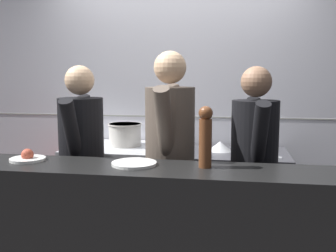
{
  "coord_description": "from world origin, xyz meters",
  "views": [
    {
      "loc": [
        0.53,
        -2.5,
        1.57
      ],
      "look_at": [
        0.01,
        0.58,
        1.15
      ],
      "focal_mm": 42.0,
      "sensor_mm": 36.0,
      "label": 1
    }
  ],
  "objects_px": {
    "chefs_knife": "(253,155)",
    "pepper_mill": "(205,136)",
    "plated_dish_appetiser": "(134,164)",
    "stock_pot": "(125,134)",
    "chef_line": "(254,168)",
    "oven_range": "(121,194)",
    "chef_sous": "(170,159)",
    "chef_head_cook": "(82,163)",
    "plated_dish_main": "(28,158)",
    "mixing_bowl_steel": "(220,146)"
  },
  "relations": [
    {
      "from": "chefs_knife",
      "to": "pepper_mill",
      "type": "distance_m",
      "value": 1.1
    },
    {
      "from": "pepper_mill",
      "to": "plated_dish_appetiser",
      "type": "bearing_deg",
      "value": -178.82
    },
    {
      "from": "stock_pot",
      "to": "chef_line",
      "type": "relative_size",
      "value": 0.19
    },
    {
      "from": "oven_range",
      "to": "chefs_knife",
      "type": "height_order",
      "value": "oven_range"
    },
    {
      "from": "plated_dish_appetiser",
      "to": "chef_line",
      "type": "bearing_deg",
      "value": 33.58
    },
    {
      "from": "plated_dish_appetiser",
      "to": "chef_sous",
      "type": "height_order",
      "value": "chef_sous"
    },
    {
      "from": "chefs_knife",
      "to": "chef_head_cook",
      "type": "relative_size",
      "value": 0.24
    },
    {
      "from": "plated_dish_main",
      "to": "oven_range",
      "type": "bearing_deg",
      "value": 75.5
    },
    {
      "from": "oven_range",
      "to": "chef_sous",
      "type": "bearing_deg",
      "value": -50.01
    },
    {
      "from": "pepper_mill",
      "to": "chef_sous",
      "type": "distance_m",
      "value": 0.56
    },
    {
      "from": "oven_range",
      "to": "pepper_mill",
      "type": "relative_size",
      "value": 2.51
    },
    {
      "from": "stock_pot",
      "to": "plated_dish_main",
      "type": "xyz_separation_m",
      "value": [
        -0.33,
        -1.15,
        0.01
      ]
    },
    {
      "from": "oven_range",
      "to": "chefs_knife",
      "type": "xyz_separation_m",
      "value": [
        1.18,
        -0.11,
        0.44
      ]
    },
    {
      "from": "chefs_knife",
      "to": "pepper_mill",
      "type": "xyz_separation_m",
      "value": [
        -0.33,
        -1.0,
        0.31
      ]
    },
    {
      "from": "mixing_bowl_steel",
      "to": "plated_dish_appetiser",
      "type": "distance_m",
      "value": 1.26
    },
    {
      "from": "chefs_knife",
      "to": "chef_head_cook",
      "type": "height_order",
      "value": "chef_head_cook"
    },
    {
      "from": "chef_sous",
      "to": "chefs_knife",
      "type": "bearing_deg",
      "value": 43.99
    },
    {
      "from": "plated_dish_appetiser",
      "to": "chef_head_cook",
      "type": "xyz_separation_m",
      "value": [
        -0.52,
        0.44,
        -0.11
      ]
    },
    {
      "from": "stock_pot",
      "to": "pepper_mill",
      "type": "distance_m",
      "value": 1.41
    },
    {
      "from": "plated_dish_main",
      "to": "chef_sous",
      "type": "xyz_separation_m",
      "value": [
        0.86,
        0.42,
        -0.07
      ]
    },
    {
      "from": "stock_pot",
      "to": "plated_dish_appetiser",
      "type": "bearing_deg",
      "value": -71.67
    },
    {
      "from": "oven_range",
      "to": "chefs_knife",
      "type": "relative_size",
      "value": 2.33
    },
    {
      "from": "oven_range",
      "to": "plated_dish_appetiser",
      "type": "distance_m",
      "value": 1.32
    },
    {
      "from": "pepper_mill",
      "to": "chef_line",
      "type": "xyz_separation_m",
      "value": [
        0.31,
        0.49,
        -0.3
      ]
    },
    {
      "from": "mixing_bowl_steel",
      "to": "pepper_mill",
      "type": "bearing_deg",
      "value": -92.49
    },
    {
      "from": "chefs_knife",
      "to": "pepper_mill",
      "type": "height_order",
      "value": "pepper_mill"
    },
    {
      "from": "plated_dish_main",
      "to": "plated_dish_appetiser",
      "type": "distance_m",
      "value": 0.71
    },
    {
      "from": "plated_dish_main",
      "to": "pepper_mill",
      "type": "relative_size",
      "value": 0.61
    },
    {
      "from": "plated_dish_appetiser",
      "to": "stock_pot",
      "type": "bearing_deg",
      "value": 108.33
    },
    {
      "from": "chef_head_cook",
      "to": "chef_sous",
      "type": "height_order",
      "value": "chef_sous"
    },
    {
      "from": "chefs_knife",
      "to": "plated_dish_appetiser",
      "type": "height_order",
      "value": "plated_dish_appetiser"
    },
    {
      "from": "plated_dish_appetiser",
      "to": "chef_sous",
      "type": "distance_m",
      "value": 0.46
    },
    {
      "from": "plated_dish_main",
      "to": "pepper_mill",
      "type": "distance_m",
      "value": 1.15
    },
    {
      "from": "mixing_bowl_steel",
      "to": "chef_head_cook",
      "type": "bearing_deg",
      "value": -144.16
    },
    {
      "from": "stock_pot",
      "to": "plated_dish_main",
      "type": "relative_size",
      "value": 1.38
    },
    {
      "from": "plated_dish_main",
      "to": "plated_dish_appetiser",
      "type": "height_order",
      "value": "plated_dish_main"
    },
    {
      "from": "chef_head_cook",
      "to": "chef_sous",
      "type": "xyz_separation_m",
      "value": [
        0.67,
        -0.01,
        0.05
      ]
    },
    {
      "from": "mixing_bowl_steel",
      "to": "chef_line",
      "type": "xyz_separation_m",
      "value": [
        0.26,
        -0.67,
        -0.03
      ]
    },
    {
      "from": "oven_range",
      "to": "mixing_bowl_steel",
      "type": "distance_m",
      "value": 1.02
    },
    {
      "from": "plated_dish_appetiser",
      "to": "chef_head_cook",
      "type": "distance_m",
      "value": 0.69
    },
    {
      "from": "stock_pot",
      "to": "chef_head_cook",
      "type": "bearing_deg",
      "value": -100.79
    },
    {
      "from": "chefs_knife",
      "to": "chef_line",
      "type": "relative_size",
      "value": 0.24
    },
    {
      "from": "plated_dish_main",
      "to": "chef_head_cook",
      "type": "xyz_separation_m",
      "value": [
        0.19,
        0.44,
        -0.13
      ]
    },
    {
      "from": "stock_pot",
      "to": "mixing_bowl_steel",
      "type": "xyz_separation_m",
      "value": [
        0.87,
        0.01,
        -0.09
      ]
    },
    {
      "from": "mixing_bowl_steel",
      "to": "pepper_mill",
      "type": "height_order",
      "value": "pepper_mill"
    },
    {
      "from": "oven_range",
      "to": "plated_dish_main",
      "type": "bearing_deg",
      "value": -104.5
    },
    {
      "from": "chefs_knife",
      "to": "chef_sous",
      "type": "relative_size",
      "value": 0.23
    },
    {
      "from": "pepper_mill",
      "to": "chef_head_cook",
      "type": "distance_m",
      "value": 1.09
    },
    {
      "from": "plated_dish_appetiser",
      "to": "pepper_mill",
      "type": "xyz_separation_m",
      "value": [
        0.43,
        0.01,
        0.18
      ]
    },
    {
      "from": "plated_dish_main",
      "to": "chef_line",
      "type": "relative_size",
      "value": 0.14
    }
  ]
}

